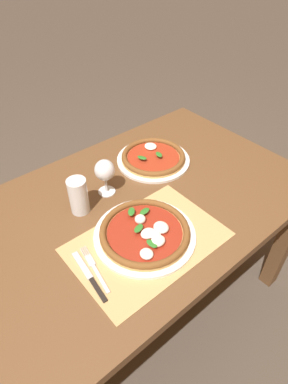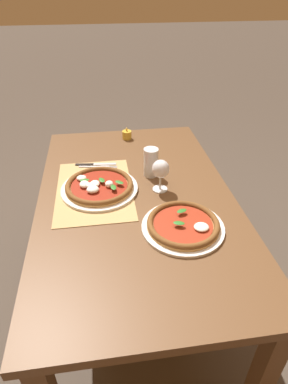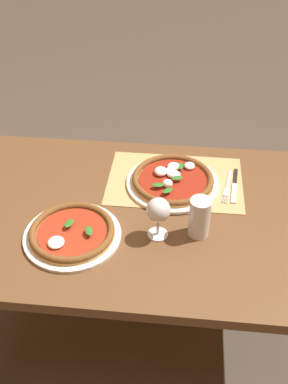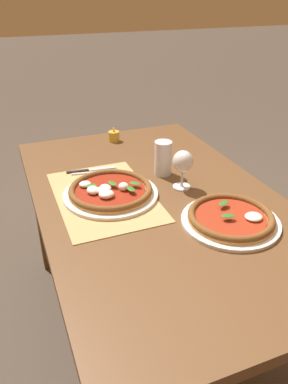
{
  "view_description": "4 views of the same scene",
  "coord_description": "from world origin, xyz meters",
  "px_view_note": "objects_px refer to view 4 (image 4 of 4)",
  "views": [
    {
      "loc": [
        -0.55,
        -0.73,
        1.6
      ],
      "look_at": [
        0.05,
        -0.02,
        0.78
      ],
      "focal_mm": 30.0,
      "sensor_mm": 36.0,
      "label": 1
    },
    {
      "loc": [
        1.19,
        -0.14,
        1.59
      ],
      "look_at": [
        0.09,
        0.02,
        0.82
      ],
      "focal_mm": 30.0,
      "sensor_mm": 36.0,
      "label": 2
    },
    {
      "loc": [
        -0.1,
        1.21,
        1.82
      ],
      "look_at": [
        0.03,
        -0.02,
        0.81
      ],
      "focal_mm": 42.0,
      "sensor_mm": 36.0,
      "label": 3
    },
    {
      "loc": [
        1.12,
        -0.5,
        1.44
      ],
      "look_at": [
        0.07,
        -0.08,
        0.81
      ],
      "focal_mm": 35.0,
      "sensor_mm": 36.0,
      "label": 4
    }
  ],
  "objects_px": {
    "pizza_far": "(231,218)",
    "fork": "(96,172)",
    "pizza_near": "(110,191)",
    "pint_glass": "(163,159)",
    "votive_candle": "(114,137)",
    "wine_glass": "(183,163)",
    "knife": "(92,170)"
  },
  "relations": [
    {
      "from": "pizza_far",
      "to": "fork",
      "type": "xyz_separation_m",
      "value": [
        -0.53,
        -0.32,
        -0.01
      ]
    },
    {
      "from": "pizza_near",
      "to": "fork",
      "type": "bearing_deg",
      "value": 179.84
    },
    {
      "from": "pint_glass",
      "to": "votive_candle",
      "type": "bearing_deg",
      "value": -170.18
    },
    {
      "from": "pizza_far",
      "to": "pint_glass",
      "type": "xyz_separation_m",
      "value": [
        -0.42,
        -0.06,
        0.05
      ]
    },
    {
      "from": "wine_glass",
      "to": "fork",
      "type": "bearing_deg",
      "value": -131.04
    },
    {
      "from": "pizza_near",
      "to": "fork",
      "type": "relative_size",
      "value": 1.79
    },
    {
      "from": "wine_glass",
      "to": "knife",
      "type": "relative_size",
      "value": 0.72
    },
    {
      "from": "pizza_near",
      "to": "wine_glass",
      "type": "xyz_separation_m",
      "value": [
        0.03,
        0.28,
        0.08
      ]
    },
    {
      "from": "pizza_far",
      "to": "pint_glass",
      "type": "relative_size",
      "value": 2.28
    },
    {
      "from": "pizza_far",
      "to": "pint_glass",
      "type": "height_order",
      "value": "pint_glass"
    },
    {
      "from": "fork",
      "to": "pint_glass",
      "type": "bearing_deg",
      "value": 67.15
    },
    {
      "from": "votive_candle",
      "to": "pizza_near",
      "type": "bearing_deg",
      "value": -18.87
    },
    {
      "from": "wine_glass",
      "to": "fork",
      "type": "xyz_separation_m",
      "value": [
        -0.25,
        -0.28,
        -0.1
      ]
    },
    {
      "from": "wine_glass",
      "to": "pint_glass",
      "type": "xyz_separation_m",
      "value": [
        -0.14,
        -0.02,
        -0.04
      ]
    },
    {
      "from": "pint_glass",
      "to": "fork",
      "type": "bearing_deg",
      "value": -112.85
    },
    {
      "from": "pizza_far",
      "to": "pint_glass",
      "type": "bearing_deg",
      "value": -171.66
    },
    {
      "from": "pint_glass",
      "to": "knife",
      "type": "relative_size",
      "value": 0.67
    },
    {
      "from": "knife",
      "to": "votive_candle",
      "type": "height_order",
      "value": "votive_candle"
    },
    {
      "from": "pizza_near",
      "to": "wine_glass",
      "type": "distance_m",
      "value": 0.3
    },
    {
      "from": "pizza_far",
      "to": "wine_glass",
      "type": "distance_m",
      "value": 0.3
    },
    {
      "from": "pizza_far",
      "to": "fork",
      "type": "height_order",
      "value": "pizza_far"
    },
    {
      "from": "pint_glass",
      "to": "knife",
      "type": "distance_m",
      "value": 0.31
    },
    {
      "from": "wine_glass",
      "to": "votive_candle",
      "type": "relative_size",
      "value": 2.15
    },
    {
      "from": "pizza_near",
      "to": "knife",
      "type": "xyz_separation_m",
      "value": [
        -0.24,
        -0.01,
        -0.02
      ]
    },
    {
      "from": "wine_glass",
      "to": "pizza_near",
      "type": "bearing_deg",
      "value": -97.05
    },
    {
      "from": "pizza_far",
      "to": "fork",
      "type": "bearing_deg",
      "value": -148.8
    },
    {
      "from": "pizza_far",
      "to": "knife",
      "type": "xyz_separation_m",
      "value": [
        -0.56,
        -0.33,
        -0.01
      ]
    },
    {
      "from": "votive_candle",
      "to": "fork",
      "type": "bearing_deg",
      "value": -29.17
    },
    {
      "from": "pint_glass",
      "to": "fork",
      "type": "distance_m",
      "value": 0.29
    },
    {
      "from": "wine_glass",
      "to": "pint_glass",
      "type": "height_order",
      "value": "wine_glass"
    },
    {
      "from": "fork",
      "to": "votive_candle",
      "type": "distance_m",
      "value": 0.38
    },
    {
      "from": "pizza_near",
      "to": "knife",
      "type": "bearing_deg",
      "value": -177.53
    }
  ]
}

